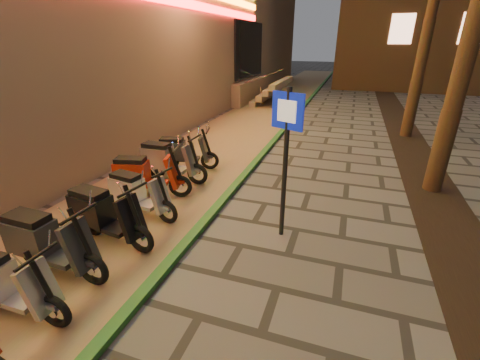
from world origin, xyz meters
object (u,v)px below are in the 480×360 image
at_px(scooter_7, 103,214).
at_px(scooter_11, 181,152).
at_px(scooter_9, 144,175).
at_px(scooter_10, 167,160).
at_px(scooter_5, 3,283).
at_px(scooter_6, 45,242).
at_px(scooter_8, 137,193).
at_px(pedestrian_sign, 286,145).

height_order(scooter_7, scooter_11, scooter_7).
bearing_deg(scooter_9, scooter_7, -93.52).
height_order(scooter_9, scooter_10, scooter_10).
bearing_deg(scooter_5, scooter_6, 101.48).
relative_size(scooter_5, scooter_8, 0.99).
height_order(pedestrian_sign, scooter_9, pedestrian_sign).
height_order(scooter_8, scooter_9, scooter_9).
bearing_deg(scooter_9, scooter_8, -80.77).
relative_size(scooter_10, scooter_11, 1.08).
xyz_separation_m(scooter_5, scooter_10, (-0.34, 4.53, 0.06)).
xyz_separation_m(scooter_8, scooter_11, (-0.39, 2.59, 0.01)).
bearing_deg(scooter_10, scooter_7, -82.05).
xyz_separation_m(scooter_5, scooter_7, (0.03, 1.79, 0.05)).
bearing_deg(pedestrian_sign, scooter_11, 167.45).
distance_m(scooter_7, scooter_8, 0.98).
bearing_deg(scooter_8, scooter_9, 123.36).
xyz_separation_m(scooter_6, scooter_7, (0.21, 0.98, -0.01)).
bearing_deg(scooter_10, pedestrian_sign, -25.00).
bearing_deg(scooter_10, scooter_11, 92.81).
relative_size(scooter_7, scooter_10, 0.99).
xyz_separation_m(scooter_7, scooter_10, (-0.37, 2.74, 0.01)).
height_order(scooter_5, scooter_10, scooter_10).
distance_m(pedestrian_sign, scooter_7, 3.36).
bearing_deg(scooter_6, pedestrian_sign, 36.25).
height_order(scooter_5, scooter_9, scooter_9).
height_order(pedestrian_sign, scooter_10, pedestrian_sign).
xyz_separation_m(scooter_9, scooter_10, (0.00, 0.99, 0.01)).
bearing_deg(scooter_11, scooter_8, -97.63).
xyz_separation_m(scooter_8, scooter_9, (-0.36, 0.77, 0.04)).
bearing_deg(scooter_5, scooter_9, 94.00).
relative_size(pedestrian_sign, scooter_9, 1.55).
relative_size(scooter_6, scooter_9, 1.02).
distance_m(scooter_7, scooter_9, 1.79).
height_order(scooter_6, scooter_8, scooter_6).
distance_m(scooter_6, scooter_10, 3.72).
xyz_separation_m(scooter_6, scooter_8, (0.20, 1.95, -0.05)).
relative_size(scooter_7, scooter_9, 1.01).
xyz_separation_m(scooter_9, scooter_11, (-0.03, 1.81, -0.03)).
distance_m(pedestrian_sign, scooter_5, 4.36).
relative_size(scooter_9, scooter_10, 0.98).
relative_size(scooter_5, scooter_6, 0.90).
height_order(scooter_7, scooter_8, scooter_7).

